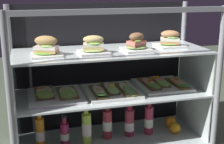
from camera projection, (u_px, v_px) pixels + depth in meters
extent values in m
cube|color=#B2BEBD|center=(112.00, 142.00, 2.16)|extent=(1.27, 0.52, 0.04)
cylinder|color=gray|center=(10.00, 101.00, 1.65)|extent=(0.04, 0.04, 0.93)
cylinder|color=gray|center=(218.00, 82.00, 1.97)|extent=(0.04, 0.04, 0.93)
cylinder|color=gray|center=(12.00, 76.00, 2.10)|extent=(0.04, 0.04, 0.93)
cylinder|color=gray|center=(182.00, 64.00, 2.42)|extent=(0.04, 0.04, 0.93)
cube|color=gray|center=(124.00, 11.00, 1.70)|extent=(1.23, 0.03, 0.03)
cube|color=black|center=(102.00, 66.00, 2.27)|extent=(1.20, 0.01, 0.89)
cube|color=silver|center=(19.00, 128.00, 1.95)|extent=(0.01, 0.44, 0.32)
cube|color=silver|center=(193.00, 108.00, 2.26)|extent=(0.01, 0.44, 0.32)
cube|color=silver|center=(112.00, 93.00, 2.06)|extent=(1.21, 0.46, 0.01)
cube|color=silver|center=(15.00, 80.00, 1.87)|extent=(0.01, 0.44, 0.27)
cube|color=silver|center=(196.00, 67.00, 2.18)|extent=(0.01, 0.44, 0.27)
cube|color=silver|center=(112.00, 51.00, 1.99)|extent=(1.21, 0.46, 0.01)
cube|color=white|center=(47.00, 55.00, 1.84)|extent=(0.18, 0.18, 0.01)
ellipsoid|color=#69A838|center=(47.00, 53.00, 1.84)|extent=(0.13, 0.11, 0.01)
cube|color=tan|center=(46.00, 51.00, 1.84)|extent=(0.15, 0.12, 0.02)
cube|color=silver|center=(46.00, 48.00, 1.83)|extent=(0.15, 0.12, 0.02)
ellipsoid|color=#8EBF5B|center=(47.00, 46.00, 1.80)|extent=(0.08, 0.06, 0.02)
ellipsoid|color=#A68048|center=(46.00, 41.00, 1.82)|extent=(0.15, 0.12, 0.06)
cube|color=white|center=(94.00, 52.00, 1.90)|extent=(0.18, 0.18, 0.01)
ellipsoid|color=#9CC06C|center=(94.00, 50.00, 1.90)|extent=(0.13, 0.11, 0.01)
cube|color=#DAC275|center=(94.00, 48.00, 1.90)|extent=(0.13, 0.10, 0.02)
cube|color=beige|center=(93.00, 45.00, 1.89)|extent=(0.13, 0.10, 0.02)
ellipsoid|color=#88C353|center=(95.00, 44.00, 1.86)|extent=(0.08, 0.04, 0.02)
ellipsoid|color=tan|center=(93.00, 39.00, 1.88)|extent=(0.14, 0.10, 0.05)
cube|color=white|center=(136.00, 50.00, 1.98)|extent=(0.17, 0.17, 0.01)
ellipsoid|color=#89B65E|center=(136.00, 47.00, 1.98)|extent=(0.13, 0.11, 0.02)
cube|color=#8E6240|center=(136.00, 45.00, 1.97)|extent=(0.12, 0.11, 0.02)
cube|color=#E07363|center=(136.00, 42.00, 1.97)|extent=(0.13, 0.11, 0.02)
ellipsoid|color=#8CBD49|center=(138.00, 41.00, 1.94)|extent=(0.07, 0.05, 0.01)
ellipsoid|color=brown|center=(137.00, 37.00, 1.96)|extent=(0.13, 0.11, 0.05)
cube|color=white|center=(170.00, 46.00, 2.11)|extent=(0.18, 0.18, 0.01)
ellipsoid|color=#6EA03B|center=(170.00, 43.00, 2.11)|extent=(0.13, 0.11, 0.02)
cube|color=tan|center=(170.00, 42.00, 2.10)|extent=(0.14, 0.12, 0.02)
cube|color=silver|center=(170.00, 39.00, 2.10)|extent=(0.14, 0.13, 0.02)
ellipsoid|color=#8BCE70|center=(173.00, 38.00, 2.06)|extent=(0.08, 0.05, 0.02)
ellipsoid|color=#AF784D|center=(170.00, 34.00, 2.09)|extent=(0.15, 0.13, 0.05)
cube|color=white|center=(56.00, 96.00, 1.98)|extent=(0.33, 0.35, 0.02)
cube|color=brown|center=(44.00, 93.00, 1.99)|extent=(0.11, 0.24, 0.01)
ellipsoid|color=#98BB4B|center=(45.00, 94.00, 1.92)|extent=(0.13, 0.14, 0.03)
ellipsoid|color=#F1E1CD|center=(44.00, 91.00, 1.99)|extent=(0.10, 0.19, 0.01)
cylinder|color=orange|center=(41.00, 88.00, 2.00)|extent=(0.06, 0.06, 0.02)
cube|color=brown|center=(67.00, 93.00, 1.99)|extent=(0.11, 0.23, 0.01)
ellipsoid|color=#88B154|center=(69.00, 95.00, 1.93)|extent=(0.13, 0.14, 0.05)
ellipsoid|color=#EDE7CD|center=(67.00, 91.00, 1.99)|extent=(0.10, 0.18, 0.01)
cylinder|color=orange|center=(66.00, 91.00, 1.95)|extent=(0.06, 0.06, 0.02)
cube|color=white|center=(111.00, 91.00, 2.06)|extent=(0.33, 0.35, 0.02)
cube|color=brown|center=(99.00, 92.00, 2.01)|extent=(0.08, 0.26, 0.01)
ellipsoid|color=#66B24D|center=(102.00, 94.00, 1.93)|extent=(0.09, 0.14, 0.05)
ellipsoid|color=#F3DAD1|center=(99.00, 90.00, 2.00)|extent=(0.06, 0.21, 0.01)
cylinder|color=yellow|center=(99.00, 89.00, 1.99)|extent=(0.05, 0.05, 0.01)
cube|color=brown|center=(110.00, 89.00, 2.07)|extent=(0.08, 0.23, 0.01)
ellipsoid|color=#A0CA73|center=(113.00, 90.00, 2.00)|extent=(0.07, 0.12, 0.03)
ellipsoid|color=#F3DBCE|center=(110.00, 86.00, 2.06)|extent=(0.06, 0.19, 0.02)
cylinder|color=#F9E148|center=(112.00, 85.00, 2.04)|extent=(0.05, 0.05, 0.02)
cube|color=brown|center=(126.00, 89.00, 2.05)|extent=(0.08, 0.26, 0.02)
ellipsoid|color=#6D9955|center=(130.00, 91.00, 1.97)|extent=(0.09, 0.14, 0.05)
ellipsoid|color=#F2E8CE|center=(126.00, 87.00, 2.04)|extent=(0.06, 0.21, 0.01)
cylinder|color=yellow|center=(125.00, 87.00, 2.03)|extent=(0.05, 0.05, 0.02)
cube|color=white|center=(162.00, 85.00, 2.19)|extent=(0.33, 0.35, 0.02)
cube|color=brown|center=(149.00, 84.00, 2.17)|extent=(0.08, 0.27, 0.01)
ellipsoid|color=olive|center=(154.00, 86.00, 2.09)|extent=(0.08, 0.14, 0.02)
ellipsoid|color=pink|center=(149.00, 82.00, 2.16)|extent=(0.06, 0.22, 0.02)
cylinder|color=orange|center=(149.00, 81.00, 2.16)|extent=(0.05, 0.06, 0.03)
cube|color=brown|center=(159.00, 82.00, 2.20)|extent=(0.08, 0.23, 0.02)
ellipsoid|color=#80AF55|center=(163.00, 83.00, 2.14)|extent=(0.08, 0.12, 0.03)
ellipsoid|color=pink|center=(159.00, 80.00, 2.20)|extent=(0.06, 0.19, 0.02)
cylinder|color=orange|center=(157.00, 77.00, 2.21)|extent=(0.05, 0.05, 0.02)
cube|color=brown|center=(177.00, 83.00, 2.18)|extent=(0.08, 0.25, 0.01)
ellipsoid|color=#538942|center=(182.00, 85.00, 2.11)|extent=(0.09, 0.14, 0.02)
ellipsoid|color=#ECA479|center=(177.00, 81.00, 2.18)|extent=(0.06, 0.20, 0.02)
cylinder|color=orange|center=(177.00, 79.00, 2.19)|extent=(0.05, 0.05, 0.03)
cylinder|color=orange|center=(40.00, 133.00, 2.03)|extent=(0.06, 0.06, 0.19)
cylinder|color=white|center=(40.00, 135.00, 2.03)|extent=(0.06, 0.06, 0.06)
cylinder|color=orange|center=(39.00, 115.00, 2.00)|extent=(0.03, 0.03, 0.04)
cylinder|color=silver|center=(39.00, 111.00, 1.99)|extent=(0.03, 0.03, 0.01)
cylinder|color=#961C4A|center=(65.00, 134.00, 2.07)|extent=(0.06, 0.06, 0.14)
cylinder|color=silver|center=(65.00, 136.00, 2.07)|extent=(0.06, 0.06, 0.04)
cylinder|color=#A0253F|center=(64.00, 121.00, 2.04)|extent=(0.03, 0.03, 0.04)
cylinder|color=black|center=(64.00, 116.00, 2.03)|extent=(0.03, 0.03, 0.01)
cylinder|color=#BEDA4A|center=(87.00, 129.00, 2.08)|extent=(0.06, 0.06, 0.20)
cylinder|color=white|center=(87.00, 129.00, 2.08)|extent=(0.06, 0.06, 0.08)
cylinder|color=#AFD543|center=(86.00, 112.00, 2.05)|extent=(0.03, 0.03, 0.03)
cylinder|color=gold|center=(86.00, 109.00, 2.04)|extent=(0.03, 0.03, 0.01)
cylinder|color=#A02C38|center=(107.00, 124.00, 2.15)|extent=(0.06, 0.06, 0.19)
cylinder|color=silver|center=(107.00, 125.00, 2.15)|extent=(0.06, 0.06, 0.06)
cylinder|color=#9B233F|center=(107.00, 108.00, 2.12)|extent=(0.03, 0.03, 0.04)
cylinder|color=gold|center=(107.00, 105.00, 2.11)|extent=(0.03, 0.03, 0.01)
cylinder|color=maroon|center=(129.00, 123.00, 2.18)|extent=(0.06, 0.06, 0.19)
cylinder|color=white|center=(129.00, 126.00, 2.19)|extent=(0.07, 0.07, 0.06)
cylinder|color=#9E1C3C|center=(130.00, 107.00, 2.15)|extent=(0.04, 0.04, 0.05)
cylinder|color=#2A6AB4|center=(130.00, 103.00, 2.14)|extent=(0.04, 0.04, 0.01)
cylinder|color=#A02845|center=(149.00, 120.00, 2.21)|extent=(0.06, 0.06, 0.20)
cylinder|color=white|center=(149.00, 123.00, 2.21)|extent=(0.06, 0.06, 0.06)
cylinder|color=maroon|center=(149.00, 105.00, 2.18)|extent=(0.03, 0.03, 0.04)
cylinder|color=white|center=(149.00, 101.00, 2.17)|extent=(0.03, 0.03, 0.01)
sphere|color=orange|center=(175.00, 128.00, 2.23)|extent=(0.08, 0.08, 0.08)
sphere|color=orange|center=(170.00, 122.00, 2.32)|extent=(0.08, 0.08, 0.08)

